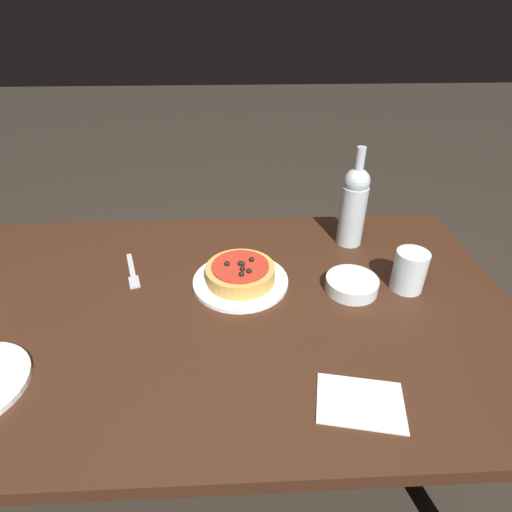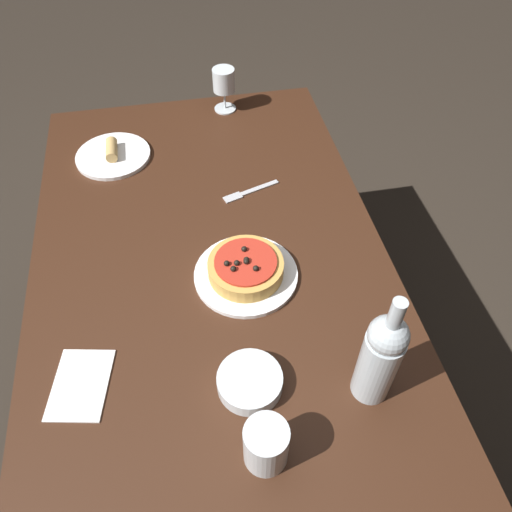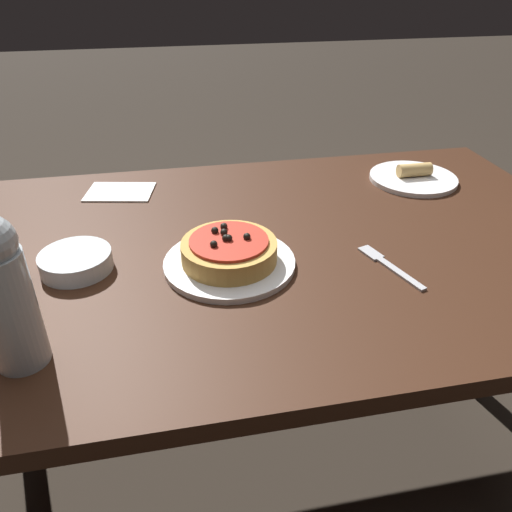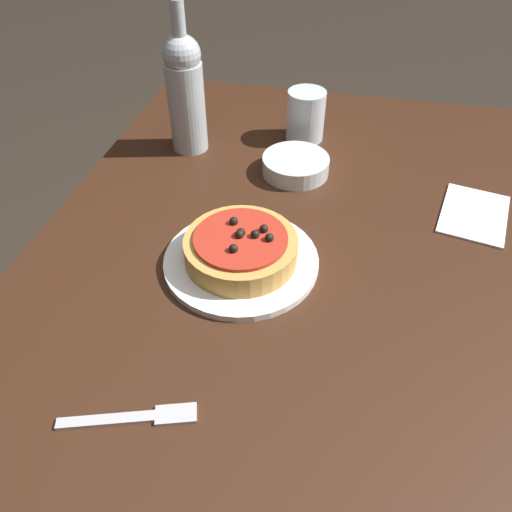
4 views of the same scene
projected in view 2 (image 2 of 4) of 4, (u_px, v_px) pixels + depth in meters
name	position (u px, v px, depth m)	size (l,w,h in m)	color
ground_plane	(224.00, 389.00, 1.77)	(14.00, 14.00, 0.00)	#2D261E
dining_table	(213.00, 280.00, 1.30)	(1.48, 0.88, 0.71)	#381E11
dinner_plate	(246.00, 275.00, 1.20)	(0.25, 0.25, 0.01)	white
pizza	(246.00, 267.00, 1.18)	(0.18, 0.18, 0.06)	gold
wine_glass	(224.00, 82.00, 1.61)	(0.07, 0.07, 0.14)	silver
wine_bottle	(381.00, 356.00, 0.92)	(0.08, 0.08, 0.30)	#B2BCC1
water_cup	(266.00, 445.00, 0.89)	(0.08, 0.08, 0.11)	silver
side_bowl	(250.00, 382.00, 1.01)	(0.13, 0.13, 0.03)	silver
fork	(248.00, 192.00, 1.40)	(0.07, 0.17, 0.00)	#B7B7BC
side_plate	(113.00, 155.00, 1.51)	(0.22, 0.22, 0.05)	white
paper_napkin	(81.00, 384.00, 1.02)	(0.18, 0.14, 0.00)	white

